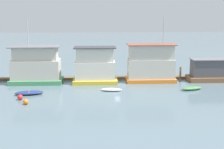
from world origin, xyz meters
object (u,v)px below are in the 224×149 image
at_px(mooring_post_near_right, 180,73).
at_px(mooring_post_centre, 203,73).
at_px(houseboat_yellow, 95,67).
at_px(houseboat_brown, 212,71).
at_px(houseboat_orange, 151,64).
at_px(buoy_orange, 26,102).
at_px(buoy_red, 20,97).
at_px(dinghy_navy, 29,93).
at_px(dinghy_green, 192,88).
at_px(houseboat_green, 36,66).
at_px(dinghy_white, 111,90).

height_order(mooring_post_near_right, mooring_post_centre, mooring_post_near_right).
xyz_separation_m(houseboat_yellow, houseboat_brown, (17.42, 0.49, -0.89)).
relative_size(houseboat_orange, buoy_orange, 16.12).
distance_m(houseboat_orange, buoy_red, 19.30).
bearing_deg(dinghy_navy, dinghy_green, 3.35).
distance_m(houseboat_yellow, buoy_orange, 13.00).
height_order(mooring_post_centre, buoy_red, mooring_post_centre).
relative_size(houseboat_green, buoy_red, 14.34).
distance_m(mooring_post_near_right, buoy_red, 24.00).
relative_size(houseboat_yellow, buoy_orange, 10.73).
height_order(houseboat_orange, dinghy_white, houseboat_orange).
height_order(houseboat_brown, mooring_post_centre, houseboat_brown).
bearing_deg(dinghy_white, mooring_post_near_right, 30.60).
bearing_deg(dinghy_navy, houseboat_yellow, 36.26).
bearing_deg(mooring_post_near_right, houseboat_yellow, -172.94).
distance_m(dinghy_navy, buoy_orange, 4.17).
relative_size(buoy_orange, buoy_red, 0.93).
height_order(houseboat_green, dinghy_green, houseboat_green).
relative_size(houseboat_green, mooring_post_near_right, 4.73).
bearing_deg(buoy_orange, mooring_post_centre, 25.93).
bearing_deg(dinghy_navy, mooring_post_centre, 17.20).
xyz_separation_m(houseboat_brown, dinghy_white, (-15.28, -5.30, -1.32)).
bearing_deg(mooring_post_near_right, houseboat_brown, -14.11).
xyz_separation_m(houseboat_green, dinghy_white, (10.65, -5.20, -2.26)).
height_order(mooring_post_near_right, buoy_red, mooring_post_near_right).
distance_m(dinghy_navy, dinghy_green, 21.12).
height_order(houseboat_yellow, buoy_red, houseboat_yellow).
relative_size(dinghy_green, mooring_post_centre, 1.69).
distance_m(houseboat_brown, mooring_post_centre, 1.54).
relative_size(houseboat_orange, buoy_red, 14.97).
xyz_separation_m(dinghy_white, buoy_red, (-10.97, -3.57, 0.14)).
bearing_deg(houseboat_green, houseboat_orange, 0.04).
bearing_deg(houseboat_orange, houseboat_yellow, -177.19).
height_order(houseboat_yellow, dinghy_white, houseboat_yellow).
height_order(houseboat_orange, houseboat_brown, houseboat_orange).
relative_size(dinghy_navy, mooring_post_centre, 1.99).
relative_size(houseboat_brown, buoy_red, 10.99).
relative_size(mooring_post_near_right, buoy_orange, 3.26).
bearing_deg(dinghy_green, houseboat_yellow, 159.33).
height_order(dinghy_navy, mooring_post_centre, mooring_post_centre).
distance_m(houseboat_orange, buoy_orange, 19.32).
bearing_deg(houseboat_brown, buoy_orange, -156.98).
bearing_deg(houseboat_green, houseboat_brown, 0.22).
bearing_deg(dinghy_navy, dinghy_white, 6.91).
distance_m(dinghy_white, dinghy_green, 10.67).
bearing_deg(houseboat_green, buoy_orange, -86.03).
relative_size(dinghy_white, buoy_red, 4.51).
relative_size(houseboat_brown, buoy_orange, 11.83).
height_order(dinghy_navy, buoy_orange, buoy_orange).
xyz_separation_m(houseboat_orange, dinghy_navy, (-16.47, -6.47, -2.39)).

